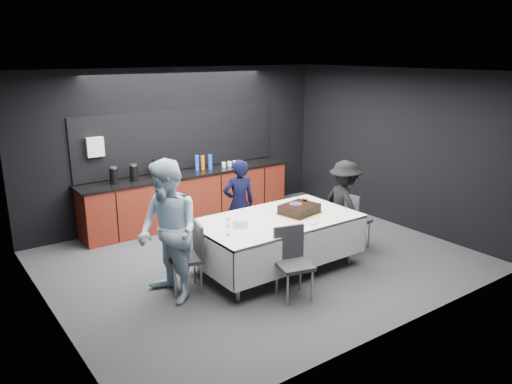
{
  "coord_description": "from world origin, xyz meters",
  "views": [
    {
      "loc": [
        -4.16,
        -5.7,
        3.07
      ],
      "look_at": [
        0.0,
        0.1,
        1.05
      ],
      "focal_mm": 35.0,
      "sensor_mm": 36.0,
      "label": 1
    }
  ],
  "objects_px": {
    "person_center": "(239,204)",
    "chair_near": "(292,257)",
    "person_left": "(168,232)",
    "person_right": "(345,204)",
    "chair_right": "(352,217)",
    "party_table": "(276,227)",
    "chair_left": "(190,252)",
    "champagne_flute": "(228,223)",
    "plate_stack": "(240,223)",
    "cake_assembly": "(299,209)"
  },
  "relations": [
    {
      "from": "person_left",
      "to": "person_right",
      "type": "bearing_deg",
      "value": 85.3
    },
    {
      "from": "person_center",
      "to": "person_left",
      "type": "xyz_separation_m",
      "value": [
        -1.7,
        -0.96,
        0.19
      ]
    },
    {
      "from": "person_center",
      "to": "champagne_flute",
      "type": "bearing_deg",
      "value": 65.17
    },
    {
      "from": "person_center",
      "to": "person_left",
      "type": "relative_size",
      "value": 0.8
    },
    {
      "from": "cake_assembly",
      "to": "chair_right",
      "type": "xyz_separation_m",
      "value": [
        1.07,
        -0.04,
        -0.31
      ]
    },
    {
      "from": "party_table",
      "to": "champagne_flute",
      "type": "height_order",
      "value": "champagne_flute"
    },
    {
      "from": "plate_stack",
      "to": "person_right",
      "type": "relative_size",
      "value": 0.14
    },
    {
      "from": "party_table",
      "to": "chair_left",
      "type": "height_order",
      "value": "chair_left"
    },
    {
      "from": "person_right",
      "to": "chair_left",
      "type": "bearing_deg",
      "value": 98.53
    },
    {
      "from": "person_left",
      "to": "person_right",
      "type": "xyz_separation_m",
      "value": [
        3.1,
        0.02,
        -0.2
      ]
    },
    {
      "from": "champagne_flute",
      "to": "person_center",
      "type": "distance_m",
      "value": 1.56
    },
    {
      "from": "champagne_flute",
      "to": "chair_right",
      "type": "distance_m",
      "value": 2.42
    },
    {
      "from": "champagne_flute",
      "to": "person_right",
      "type": "bearing_deg",
      "value": 6.14
    },
    {
      "from": "chair_near",
      "to": "person_left",
      "type": "height_order",
      "value": "person_left"
    },
    {
      "from": "chair_left",
      "to": "chair_right",
      "type": "distance_m",
      "value": 2.8
    },
    {
      "from": "party_table",
      "to": "chair_right",
      "type": "relative_size",
      "value": 2.51
    },
    {
      "from": "person_left",
      "to": "plate_stack",
      "type": "bearing_deg",
      "value": 82.12
    },
    {
      "from": "party_table",
      "to": "person_left",
      "type": "xyz_separation_m",
      "value": [
        -1.66,
        0.06,
        0.27
      ]
    },
    {
      "from": "chair_left",
      "to": "cake_assembly",
      "type": "bearing_deg",
      "value": -5.43
    },
    {
      "from": "party_table",
      "to": "person_left",
      "type": "relative_size",
      "value": 1.28
    },
    {
      "from": "person_center",
      "to": "plate_stack",
      "type": "bearing_deg",
      "value": 70.93
    },
    {
      "from": "chair_left",
      "to": "chair_right",
      "type": "bearing_deg",
      "value": -4.27
    },
    {
      "from": "plate_stack",
      "to": "person_right",
      "type": "distance_m",
      "value": 2.07
    },
    {
      "from": "champagne_flute",
      "to": "plate_stack",
      "type": "bearing_deg",
      "value": 31.36
    },
    {
      "from": "cake_assembly",
      "to": "person_left",
      "type": "xyz_separation_m",
      "value": [
        -2.05,
        0.09,
        0.06
      ]
    },
    {
      "from": "chair_near",
      "to": "person_right",
      "type": "relative_size",
      "value": 0.65
    },
    {
      "from": "person_center",
      "to": "person_left",
      "type": "bearing_deg",
      "value": 43.55
    },
    {
      "from": "plate_stack",
      "to": "chair_left",
      "type": "bearing_deg",
      "value": 170.23
    },
    {
      "from": "person_center",
      "to": "person_right",
      "type": "xyz_separation_m",
      "value": [
        1.4,
        -0.95,
        -0.02
      ]
    },
    {
      "from": "party_table",
      "to": "champagne_flute",
      "type": "xyz_separation_m",
      "value": [
        -0.92,
        -0.18,
        0.3
      ]
    },
    {
      "from": "chair_near",
      "to": "person_left",
      "type": "xyz_separation_m",
      "value": [
        -1.31,
        0.83,
        0.37
      ]
    },
    {
      "from": "chair_near",
      "to": "person_left",
      "type": "relative_size",
      "value": 0.51
    },
    {
      "from": "cake_assembly",
      "to": "person_left",
      "type": "relative_size",
      "value": 0.35
    },
    {
      "from": "chair_left",
      "to": "person_left",
      "type": "distance_m",
      "value": 0.51
    },
    {
      "from": "party_table",
      "to": "person_right",
      "type": "distance_m",
      "value": 1.45
    },
    {
      "from": "person_center",
      "to": "chair_near",
      "type": "bearing_deg",
      "value": 91.71
    },
    {
      "from": "chair_left",
      "to": "chair_near",
      "type": "relative_size",
      "value": 1.0
    },
    {
      "from": "person_right",
      "to": "chair_near",
      "type": "bearing_deg",
      "value": 124.96
    },
    {
      "from": "chair_left",
      "to": "person_center",
      "type": "bearing_deg",
      "value": 33.21
    },
    {
      "from": "chair_right",
      "to": "person_center",
      "type": "height_order",
      "value": "person_center"
    },
    {
      "from": "chair_near",
      "to": "person_right",
      "type": "distance_m",
      "value": 1.99
    },
    {
      "from": "party_table",
      "to": "person_center",
      "type": "bearing_deg",
      "value": 87.54
    },
    {
      "from": "chair_left",
      "to": "champagne_flute",
      "type": "bearing_deg",
      "value": -37.65
    },
    {
      "from": "party_table",
      "to": "person_center",
      "type": "xyz_separation_m",
      "value": [
        0.04,
        1.03,
        0.08
      ]
    },
    {
      "from": "chair_left",
      "to": "person_left",
      "type": "bearing_deg",
      "value": -168.23
    },
    {
      "from": "person_right",
      "to": "person_left",
      "type": "bearing_deg",
      "value": 99.93
    },
    {
      "from": "champagne_flute",
      "to": "chair_right",
      "type": "relative_size",
      "value": 0.24
    },
    {
      "from": "chair_right",
      "to": "cake_assembly",
      "type": "bearing_deg",
      "value": 177.61
    },
    {
      "from": "chair_left",
      "to": "person_center",
      "type": "xyz_separation_m",
      "value": [
        1.37,
        0.9,
        0.19
      ]
    },
    {
      "from": "chair_right",
      "to": "person_center",
      "type": "distance_m",
      "value": 1.81
    }
  ]
}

